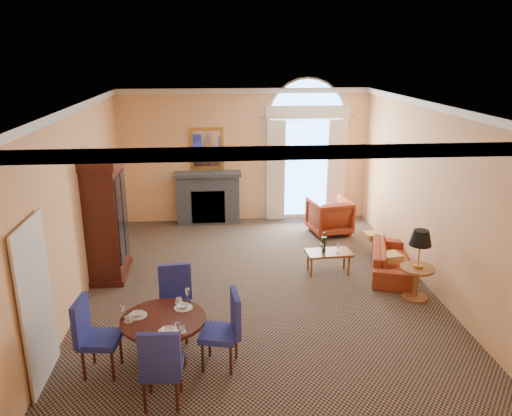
{
  "coord_description": "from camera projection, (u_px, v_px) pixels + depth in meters",
  "views": [
    {
      "loc": [
        -0.75,
        -8.08,
        4.01
      ],
      "look_at": [
        0.0,
        0.5,
        1.3
      ],
      "focal_mm": 35.0,
      "sensor_mm": 36.0,
      "label": 1
    }
  ],
  "objects": [
    {
      "name": "coffee_table",
      "position": [
        328.0,
        252.0,
        9.34
      ],
      "size": [
        0.86,
        0.51,
        0.81
      ],
      "rotation": [
        0.0,
        0.0,
        0.05
      ],
      "color": "brown",
      "rests_on": "ground"
    },
    {
      "name": "dining_chair_north",
      "position": [
        174.0,
        297.0,
        7.24
      ],
      "size": [
        0.51,
        0.52,
        1.07
      ],
      "rotation": [
        0.0,
        0.0,
        3.12
      ],
      "color": "navy",
      "rests_on": "ground"
    },
    {
      "name": "armoire",
      "position": [
        106.0,
        220.0,
        9.06
      ],
      "size": [
        0.65,
        1.15,
        2.26
      ],
      "color": "#34120B",
      "rests_on": "ground"
    },
    {
      "name": "dining_chair_south",
      "position": [
        161.0,
        364.0,
        5.68
      ],
      "size": [
        0.5,
        0.51,
        1.07
      ],
      "rotation": [
        0.0,
        0.0,
        -0.05
      ],
      "color": "navy",
      "rests_on": "ground"
    },
    {
      "name": "dining_chair_east",
      "position": [
        227.0,
        325.0,
        6.49
      ],
      "size": [
        0.57,
        0.57,
        1.07
      ],
      "rotation": [
        0.0,
        0.0,
        1.33
      ],
      "color": "navy",
      "rests_on": "ground"
    },
    {
      "name": "room_envelope",
      "position": [
        254.0,
        140.0,
        8.83
      ],
      "size": [
        6.04,
        7.52,
        3.45
      ],
      "color": "#FAB777",
      "rests_on": "ground"
    },
    {
      "name": "armchair",
      "position": [
        329.0,
        216.0,
        11.41
      ],
      "size": [
        1.02,
        1.04,
        0.81
      ],
      "primitive_type": "imported",
      "rotation": [
        0.0,
        0.0,
        3.33
      ],
      "color": "maroon",
      "rests_on": "ground"
    },
    {
      "name": "sofa",
      "position": [
        391.0,
        259.0,
        9.41
      ],
      "size": [
        1.19,
        1.88,
        0.51
      ],
      "primitive_type": "imported",
      "rotation": [
        0.0,
        0.0,
        1.26
      ],
      "color": "maroon",
      "rests_on": "ground"
    },
    {
      "name": "ground",
      "position": [
        258.0,
        285.0,
        8.95
      ],
      "size": [
        7.5,
        7.5,
        0.0
      ],
      "primitive_type": "plane",
      "color": "#111A37",
      "rests_on": "ground"
    },
    {
      "name": "dining_table",
      "position": [
        164.0,
        330.0,
        6.53
      ],
      "size": [
        1.11,
        1.11,
        0.9
      ],
      "color": "#34120B",
      "rests_on": "ground"
    },
    {
      "name": "side_table",
      "position": [
        419.0,
        256.0,
        8.24
      ],
      "size": [
        0.57,
        0.57,
        1.2
      ],
      "color": "brown",
      "rests_on": "ground"
    },
    {
      "name": "dining_chair_west",
      "position": [
        91.0,
        332.0,
        6.34
      ],
      "size": [
        0.54,
        0.52,
        1.07
      ],
      "rotation": [
        0.0,
        0.0,
        -1.68
      ],
      "color": "navy",
      "rests_on": "ground"
    }
  ]
}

